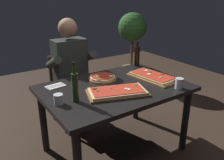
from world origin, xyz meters
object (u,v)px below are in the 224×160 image
object	(u,v)px
dining_table	(115,95)
tumbler_near_camera	(179,83)
diner_chair	(69,85)
oil_bottle_amber	(75,86)
seated_diner	(72,69)
potted_plant_corner	(132,38)
wine_bottle_dark	(137,56)
tumbler_far_side	(59,100)
pizza_rectangular_front	(117,92)
pizza_rectangular_left	(153,77)
pizza_round_far	(102,78)

from	to	relation	value
dining_table	tumbler_near_camera	bearing A→B (deg)	-38.90
dining_table	diner_chair	distance (m)	0.88
oil_bottle_amber	seated_diner	world-z (taller)	seated_diner
dining_table	potted_plant_corner	xyz separation A→B (m)	(1.41, 1.50, 0.18)
dining_table	potted_plant_corner	bearing A→B (deg)	46.75
wine_bottle_dark	oil_bottle_amber	xyz separation A→B (m)	(-1.07, -0.49, 0.01)
diner_chair	potted_plant_corner	distance (m)	1.69
tumbler_far_side	seated_diner	xyz separation A→B (m)	(0.48, 0.79, -0.04)
potted_plant_corner	tumbler_far_side	bearing A→B (deg)	-142.29
pizza_rectangular_front	wine_bottle_dark	world-z (taller)	wine_bottle_dark
pizza_rectangular_front	pizza_rectangular_left	xyz separation A→B (m)	(0.54, 0.12, 0.00)
diner_chair	potted_plant_corner	size ratio (longest dim) A/B	0.69
seated_diner	tumbler_far_side	bearing A→B (deg)	-121.39
dining_table	tumbler_far_side	world-z (taller)	tumbler_far_side
tumbler_far_side	potted_plant_corner	bearing A→B (deg)	37.71
wine_bottle_dark	potted_plant_corner	world-z (taller)	potted_plant_corner
pizza_rectangular_left	oil_bottle_amber	world-z (taller)	oil_bottle_amber
tumbler_near_camera	oil_bottle_amber	bearing A→B (deg)	162.53
tumbler_far_side	potted_plant_corner	distance (m)	2.54
dining_table	tumbler_far_side	size ratio (longest dim) A/B	16.09
pizza_round_far	diner_chair	world-z (taller)	diner_chair
pizza_rectangular_left	seated_diner	distance (m)	0.97
pizza_rectangular_left	tumbler_near_camera	bearing A→B (deg)	-87.15
wine_bottle_dark	tumbler_far_side	world-z (taller)	wine_bottle_dark
pizza_rectangular_front	tumbler_near_camera	size ratio (longest dim) A/B	5.91
dining_table	pizza_rectangular_front	bearing A→B (deg)	-117.28
pizza_round_far	wine_bottle_dark	bearing A→B (deg)	15.77
seated_diner	potted_plant_corner	distance (m)	1.71
tumbler_near_camera	seated_diner	world-z (taller)	seated_diner
oil_bottle_amber	diner_chair	world-z (taller)	oil_bottle_amber
pizza_rectangular_front	tumbler_near_camera	xyz separation A→B (m)	(0.56, -0.22, 0.03)
pizza_rectangular_left	pizza_round_far	xyz separation A→B (m)	(-0.46, 0.27, -0.00)
pizza_rectangular_front	pizza_round_far	xyz separation A→B (m)	(0.08, 0.39, -0.00)
pizza_round_far	diner_chair	distance (m)	0.69
pizza_rectangular_left	potted_plant_corner	xyz separation A→B (m)	(0.95, 1.54, 0.06)
dining_table	tumbler_far_side	bearing A→B (deg)	-174.55
tumbler_near_camera	diner_chair	bearing A→B (deg)	115.64
pizza_rectangular_left	oil_bottle_amber	xyz separation A→B (m)	(-0.92, -0.05, 0.12)
pizza_rectangular_left	tumbler_far_side	world-z (taller)	tumbler_far_side
tumbler_near_camera	diner_chair	xyz separation A→B (m)	(-0.60, 1.24, -0.30)
pizza_round_far	seated_diner	xyz separation A→B (m)	(-0.12, 0.51, -0.02)
pizza_round_far	pizza_rectangular_left	bearing A→B (deg)	-30.21
dining_table	oil_bottle_amber	bearing A→B (deg)	-169.00
pizza_rectangular_left	seated_diner	size ratio (longest dim) A/B	0.41
pizza_rectangular_left	tumbler_far_side	bearing A→B (deg)	-179.14
potted_plant_corner	dining_table	bearing A→B (deg)	-133.25
dining_table	oil_bottle_amber	distance (m)	0.52
diner_chair	potted_plant_corner	bearing A→B (deg)	22.77
pizza_rectangular_left	wine_bottle_dark	size ratio (longest dim) A/B	1.76
potted_plant_corner	tumbler_near_camera	bearing A→B (deg)	-116.28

